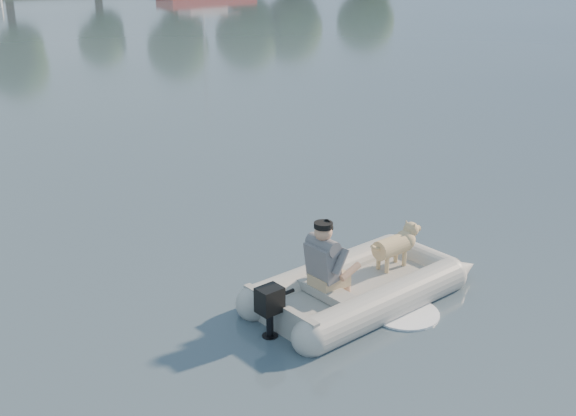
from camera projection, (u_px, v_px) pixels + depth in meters
water at (330, 307)px, 9.13m from camera, size 160.00×160.00×0.00m
dinghy at (363, 258)px, 9.21m from camera, size 5.05×4.15×1.29m
man at (324, 259)px, 8.80m from camera, size 0.78×0.71×1.00m
dog at (392, 250)px, 9.63m from camera, size 0.91×0.49×0.58m
outboard_motor at (270, 314)px, 8.38m from camera, size 0.43×0.35×0.73m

